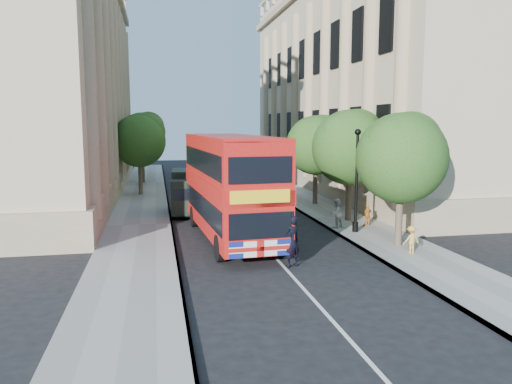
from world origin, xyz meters
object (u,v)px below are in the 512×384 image
box_van (188,193)px  police_constable (292,241)px  double_decker_bus (230,184)px  woman_pedestrian (336,213)px  lamp_post (356,185)px

box_van → police_constable: size_ratio=2.36×
double_decker_bus → woman_pedestrian: size_ratio=7.01×
woman_pedestrian → lamp_post: bearing=94.4°
box_van → double_decker_bus: bearing=-74.2°
lamp_post → box_van: 10.82m
woman_pedestrian → double_decker_bus: bearing=-13.2°
box_van → police_constable: box_van is taller
double_decker_bus → box_van: double_decker_bus is taller
lamp_post → woman_pedestrian: lamp_post is taller
double_decker_bus → police_constable: double_decker_bus is taller
police_constable → woman_pedestrian: police_constable is taller
box_van → police_constable: (3.21, -12.29, -0.30)m
lamp_post → box_van: (-7.91, 7.29, -1.20)m
double_decker_bus → box_van: bearing=98.2°
woman_pedestrian → box_van: bearing=-63.8°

